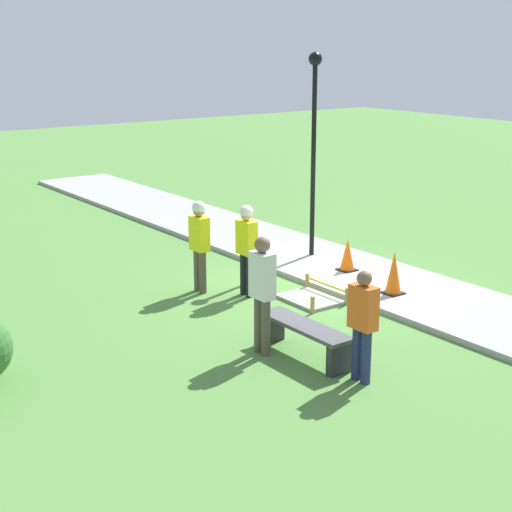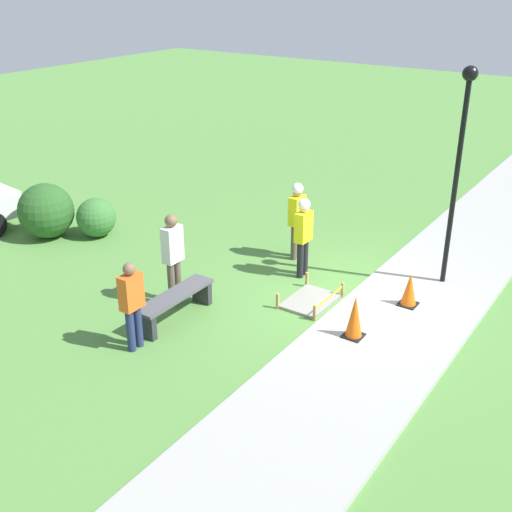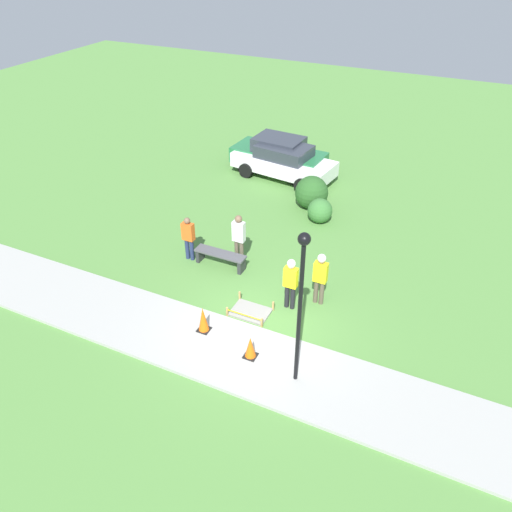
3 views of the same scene
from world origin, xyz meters
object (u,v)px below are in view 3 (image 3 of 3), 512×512
(worker_assistant, at_px, (291,280))
(bystander_in_gray_shirt, at_px, (239,237))
(traffic_cone_far_patch, at_px, (250,347))
(parked_car_green, at_px, (278,154))
(bystander_in_orange_shirt, at_px, (188,236))
(parked_car_white, at_px, (284,161))
(worker_supervisor, at_px, (320,275))
(traffic_cone_near_patch, at_px, (203,319))
(park_bench, at_px, (220,257))
(lamppost_near, at_px, (301,291))

(worker_assistant, xyz_separation_m, bystander_in_gray_shirt, (-2.39, 1.42, 0.03))
(traffic_cone_far_patch, bearing_deg, parked_car_green, 109.68)
(bystander_in_orange_shirt, height_order, bystander_in_gray_shirt, bystander_in_gray_shirt)
(parked_car_white, height_order, parked_car_green, parked_car_green)
(worker_supervisor, bearing_deg, worker_assistant, -140.61)
(traffic_cone_near_patch, bearing_deg, parked_car_white, 100.51)
(bystander_in_orange_shirt, distance_m, parked_car_green, 7.77)
(bystander_in_gray_shirt, bearing_deg, parked_car_white, 100.42)
(parked_car_white, bearing_deg, parked_car_green, 140.42)
(worker_assistant, bearing_deg, traffic_cone_far_patch, -93.11)
(traffic_cone_near_patch, height_order, parked_car_white, parked_car_white)
(bystander_in_gray_shirt, xyz_separation_m, parked_car_white, (-1.24, 6.77, -0.26))
(traffic_cone_near_patch, xyz_separation_m, park_bench, (-1.13, 3.04, -0.13))
(traffic_cone_far_patch, relative_size, worker_supervisor, 0.37)
(bystander_in_gray_shirt, bearing_deg, traffic_cone_near_patch, -79.32)
(lamppost_near, bearing_deg, park_bench, 138.65)
(traffic_cone_near_patch, height_order, traffic_cone_far_patch, traffic_cone_near_patch)
(bystander_in_orange_shirt, distance_m, parked_car_white, 7.28)
(worker_assistant, bearing_deg, traffic_cone_near_patch, -130.38)
(traffic_cone_far_patch, bearing_deg, parked_car_white, 108.31)
(bystander_in_orange_shirt, bearing_deg, parked_car_green, 90.66)
(traffic_cone_far_patch, height_order, lamppost_near, lamppost_near)
(worker_assistant, bearing_deg, parked_car_green, 115.21)
(traffic_cone_near_patch, distance_m, worker_supervisor, 3.61)
(park_bench, relative_size, worker_supervisor, 1.01)
(bystander_in_gray_shirt, bearing_deg, traffic_cone_far_patch, -59.35)
(bystander_in_orange_shirt, bearing_deg, parked_car_white, 87.10)
(parked_car_green, bearing_deg, park_bench, -76.96)
(park_bench, bearing_deg, worker_assistant, -19.29)
(parked_car_green, bearing_deg, worker_supervisor, -55.47)
(worker_supervisor, bearing_deg, bystander_in_gray_shirt, 164.57)
(traffic_cone_near_patch, bearing_deg, park_bench, 110.45)
(worker_supervisor, height_order, bystander_in_gray_shirt, bystander_in_gray_shirt)
(lamppost_near, relative_size, parked_car_white, 0.90)
(park_bench, bearing_deg, bystander_in_gray_shirt, 41.05)
(bystander_in_orange_shirt, bearing_deg, bystander_in_gray_shirt, 17.26)
(bystander_in_gray_shirt, height_order, lamppost_near, lamppost_near)
(bystander_in_gray_shirt, distance_m, parked_car_white, 6.89)
(bystander_in_orange_shirt, distance_m, bystander_in_gray_shirt, 1.69)
(traffic_cone_far_patch, distance_m, worker_supervisor, 3.13)
(bystander_in_gray_shirt, bearing_deg, lamppost_near, -48.10)
(lamppost_near, bearing_deg, worker_supervisor, 99.24)
(traffic_cone_near_patch, bearing_deg, worker_assistant, 49.62)
(traffic_cone_far_patch, height_order, parked_car_white, parked_car_white)
(worker_supervisor, bearing_deg, park_bench, 173.09)
(worker_supervisor, relative_size, lamppost_near, 0.41)
(traffic_cone_near_patch, relative_size, worker_supervisor, 0.45)
(bystander_in_gray_shirt, relative_size, parked_car_green, 0.42)
(bystander_in_gray_shirt, relative_size, parked_car_white, 0.38)
(traffic_cone_far_patch, height_order, worker_supervisor, worker_supervisor)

